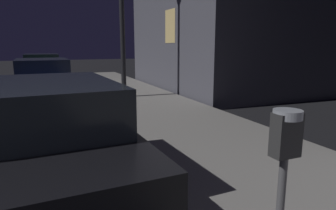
% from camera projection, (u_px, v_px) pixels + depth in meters
% --- Properties ---
extents(parking_meter, '(0.19, 0.19, 1.29)m').
position_uv_depth(parking_meter, '(284.00, 155.00, 2.01)').
color(parking_meter, '#59595B').
rests_on(parking_meter, sidewalk).
extents(car_black, '(2.16, 4.41, 1.43)m').
position_uv_depth(car_black, '(48.00, 136.00, 3.84)').
color(car_black, black).
rests_on(car_black, ground).
extents(car_blue, '(2.05, 4.54, 1.43)m').
position_uv_depth(car_blue, '(43.00, 81.00, 9.71)').
color(car_blue, navy).
rests_on(car_blue, ground).
extents(car_green, '(2.05, 4.23, 1.43)m').
position_uv_depth(car_green, '(42.00, 68.00, 15.24)').
color(car_green, '#19592D').
rests_on(car_green, ground).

